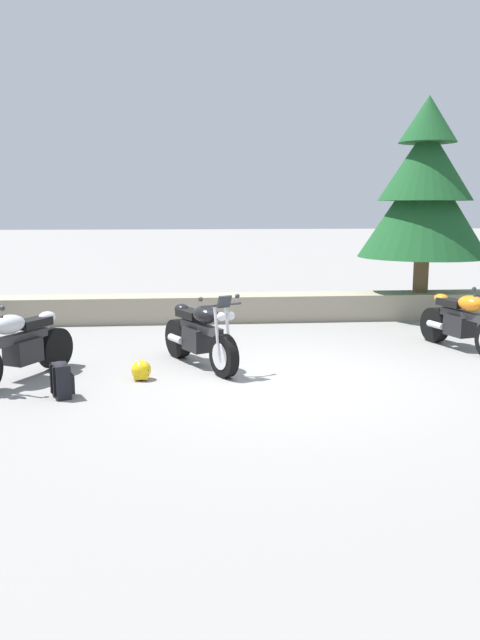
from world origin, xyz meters
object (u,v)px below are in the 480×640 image
object	(u,v)px
motorcycle_black_centre	(200,335)
motorcycle_orange_far_right	(463,322)
pine_tree_far_left	(425,190)
rider_helmet	(141,370)
rider_backpack	(62,379)
motorcycle_silver_near_left	(19,347)

from	to	relation	value
motorcycle_black_centre	motorcycle_orange_far_right	xyz separation A→B (m)	(4.43, 0.71, 0.00)
motorcycle_black_centre	motorcycle_orange_far_right	size ratio (longest dim) A/B	0.94
motorcycle_black_centre	pine_tree_far_left	bearing A→B (deg)	39.33
pine_tree_far_left	rider_helmet	bearing A→B (deg)	-140.86
motorcycle_black_centre	pine_tree_far_left	distance (m)	6.80
rider_backpack	pine_tree_far_left	world-z (taller)	pine_tree_far_left
pine_tree_far_left	motorcycle_orange_far_right	bearing A→B (deg)	-99.09
motorcycle_silver_near_left	rider_helmet	distance (m)	1.71
rider_backpack	motorcycle_orange_far_right	bearing A→B (deg)	18.86
motorcycle_orange_far_right	pine_tree_far_left	world-z (taller)	pine_tree_far_left
rider_backpack	rider_helmet	world-z (taller)	rider_backpack
motorcycle_silver_near_left	pine_tree_far_left	bearing A→B (deg)	31.67
motorcycle_silver_near_left	rider_helmet	bearing A→B (deg)	-3.86
motorcycle_silver_near_left	rider_backpack	xyz separation A→B (m)	(0.73, -0.87, -0.24)
motorcycle_silver_near_left	motorcycle_black_centre	xyz separation A→B (m)	(2.53, 0.55, 0.00)
motorcycle_black_centre	pine_tree_far_left	size ratio (longest dim) A/B	0.46
motorcycle_orange_far_right	rider_backpack	size ratio (longest dim) A/B	4.33
motorcycle_silver_near_left	pine_tree_far_left	world-z (taller)	pine_tree_far_left
rider_backpack	pine_tree_far_left	size ratio (longest dim) A/B	0.11
rider_helmet	motorcycle_silver_near_left	bearing A→B (deg)	176.14
rider_helmet	pine_tree_far_left	xyz separation A→B (m)	(5.81, 4.73, 2.60)
motorcycle_silver_near_left	rider_backpack	distance (m)	1.16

